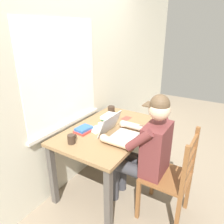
# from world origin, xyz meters

# --- Properties ---
(ground_plane) EXTENTS (8.00, 8.00, 0.00)m
(ground_plane) POSITION_xyz_m (0.00, 0.00, 0.00)
(ground_plane) COLOR gray
(back_wall) EXTENTS (6.00, 0.08, 2.60)m
(back_wall) POSITION_xyz_m (-0.00, 0.47, 1.30)
(back_wall) COLOR beige
(back_wall) RESTS_ON ground
(desk) EXTENTS (1.22, 0.79, 0.74)m
(desk) POSITION_xyz_m (0.00, 0.00, 0.63)
(desk) COLOR olive
(desk) RESTS_ON ground
(seated_person) EXTENTS (0.50, 0.60, 1.25)m
(seated_person) POSITION_xyz_m (-0.09, -0.47, 0.69)
(seated_person) COLOR brown
(seated_person) RESTS_ON ground
(wooden_chair) EXTENTS (0.42, 0.42, 0.94)m
(wooden_chair) POSITION_xyz_m (-0.09, -0.75, 0.46)
(wooden_chair) COLOR brown
(wooden_chair) RESTS_ON ground
(laptop) EXTENTS (0.33, 0.32, 0.22)m
(laptop) POSITION_xyz_m (-0.10, -0.16, 0.79)
(laptop) COLOR #ADAFB2
(laptop) RESTS_ON desk
(computer_mouse) EXTENTS (0.06, 0.10, 0.03)m
(computer_mouse) POSITION_xyz_m (0.19, -0.26, 0.75)
(computer_mouse) COLOR black
(computer_mouse) RESTS_ON desk
(coffee_mug_white) EXTENTS (0.11, 0.07, 0.09)m
(coffee_mug_white) POSITION_xyz_m (-0.08, 0.05, 0.78)
(coffee_mug_white) COLOR silver
(coffee_mug_white) RESTS_ON desk
(coffee_mug_dark) EXTENTS (0.11, 0.07, 0.09)m
(coffee_mug_dark) POSITION_xyz_m (-0.45, 0.14, 0.78)
(coffee_mug_dark) COLOR #38281E
(coffee_mug_dark) RESTS_ON desk
(coffee_mug_spare) EXTENTS (0.13, 0.09, 0.10)m
(coffee_mug_spare) POSITION_xyz_m (0.39, 0.22, 0.79)
(coffee_mug_spare) COLOR #38281E
(coffee_mug_spare) RESTS_ON desk
(book_stack_main) EXTENTS (0.19, 0.16, 0.05)m
(book_stack_main) POSITION_xyz_m (-0.20, 0.20, 0.76)
(book_stack_main) COLOR #BC332D
(book_stack_main) RESTS_ON desk
(book_stack_side) EXTENTS (0.20, 0.15, 0.08)m
(book_stack_side) POSITION_xyz_m (0.18, 0.11, 0.78)
(book_stack_side) COLOR gray
(book_stack_side) RESTS_ON desk
(paper_pile_near_laptop) EXTENTS (0.23, 0.19, 0.02)m
(paper_pile_near_laptop) POSITION_xyz_m (-0.07, 0.10, 0.75)
(paper_pile_near_laptop) COLOR silver
(paper_pile_near_laptop) RESTS_ON desk
(landscape_photo_print) EXTENTS (0.14, 0.10, 0.00)m
(landscape_photo_print) POSITION_xyz_m (0.36, -0.02, 0.74)
(landscape_photo_print) COLOR #C63D33
(landscape_photo_print) RESTS_ON desk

